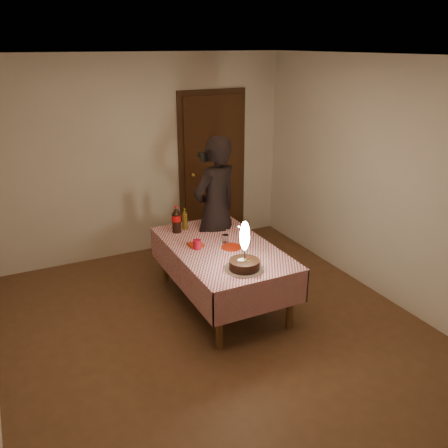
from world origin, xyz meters
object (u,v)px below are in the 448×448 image
Objects in this scene: red_plate at (232,247)px; red_cup at (197,244)px; birthday_cake at (244,258)px; cola_bottle at (176,220)px; dining_table at (222,255)px; photographer at (216,210)px; amber_bottle_left at (185,219)px; clear_cup at (226,239)px.

red_plate is 2.20× the size of red_cup.
birthday_cake is 1.20m from cola_bottle.
dining_table is at bearing -64.85° from cola_bottle.
cola_bottle is at bearing 118.67° from red_plate.
birthday_cake is 1.54× the size of cola_bottle.
red_cup is at bearing 158.98° from red_plate.
cola_bottle reaches higher than red_cup.
dining_table is 0.30m from red_cup.
photographer is (0.45, 0.50, 0.15)m from red_cup.
amber_bottle_left is (0.12, 0.05, -0.03)m from cola_bottle.
red_plate is at bearing 76.12° from birthday_cake.
photographer is (0.11, 0.63, 0.20)m from red_plate.
red_plate is 0.86× the size of amber_bottle_left.
cola_bottle is (-0.02, 0.53, 0.10)m from red_cup.
amber_bottle_left is (-0.24, 0.71, 0.11)m from red_plate.
clear_cup is (0.13, 0.66, -0.07)m from birthday_cake.
birthday_cake is 1.17m from photographer.
clear_cup is 0.62m from amber_bottle_left.
red_cup is 0.34m from clear_cup.
amber_bottle_left reaches higher than red_cup.
clear_cup is 0.05× the size of photographer.
birthday_cake reaches higher than amber_bottle_left.
amber_bottle_left is at bearing 95.40° from birthday_cake.
clear_cup is at bearing 79.05° from birthday_cake.
cola_bottle reaches higher than clear_cup.
amber_bottle_left reaches higher than clear_cup.
photographer is at bearing 78.19° from birthday_cake.
red_plate is 0.77m from cola_bottle.
cola_bottle is (-0.24, 1.17, 0.04)m from birthday_cake.
photographer is at bearing 71.00° from dining_table.
cola_bottle is 0.48m from photographer.
clear_cup is at bearing -54.84° from cola_bottle.
clear_cup is (0.08, 0.08, 0.14)m from dining_table.
birthday_cake reaches higher than clear_cup.
red_cup is 0.06× the size of photographer.
dining_table is 0.14m from red_plate.
clear_cup is at bearing 2.74° from red_cup.
clear_cup reaches higher than dining_table.
birthday_cake is 5.43× the size of clear_cup.
red_plate is 2.44× the size of clear_cup.
photographer is at bearing 47.87° from red_cup.
photographer reaches higher than red_cup.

